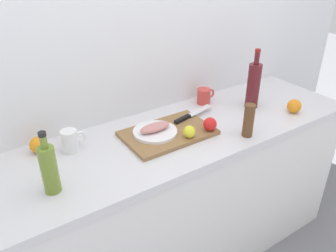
% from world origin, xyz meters
% --- Properties ---
extents(back_wall, '(3.20, 0.05, 2.50)m').
position_xyz_m(back_wall, '(0.00, 0.33, 1.25)').
color(back_wall, white).
rests_on(back_wall, ground_plane).
extents(kitchen_counter, '(2.00, 0.60, 0.90)m').
position_xyz_m(kitchen_counter, '(0.00, 0.00, 0.45)').
color(kitchen_counter, white).
rests_on(kitchen_counter, ground_plane).
extents(cutting_board, '(0.45, 0.29, 0.02)m').
position_xyz_m(cutting_board, '(-0.08, 0.01, 0.91)').
color(cutting_board, olive).
rests_on(cutting_board, kitchen_counter).
extents(white_plate, '(0.22, 0.22, 0.01)m').
position_xyz_m(white_plate, '(-0.15, 0.03, 0.93)').
color(white_plate, white).
rests_on(white_plate, cutting_board).
extents(fish_fillet, '(0.16, 0.07, 0.04)m').
position_xyz_m(fish_fillet, '(-0.15, 0.03, 0.95)').
color(fish_fillet, tan).
rests_on(fish_fillet, white_plate).
extents(chef_knife, '(0.29, 0.09, 0.02)m').
position_xyz_m(chef_knife, '(0.10, 0.08, 0.93)').
color(chef_knife, silver).
rests_on(chef_knife, cutting_board).
extents(lemon_0, '(0.06, 0.06, 0.06)m').
position_xyz_m(lemon_0, '(-0.03, -0.09, 0.95)').
color(lemon_0, yellow).
rests_on(lemon_0, cutting_board).
extents(tomato_0, '(0.07, 0.07, 0.07)m').
position_xyz_m(tomato_0, '(0.10, -0.09, 0.95)').
color(tomato_0, red).
rests_on(tomato_0, cutting_board).
extents(olive_oil_bottle, '(0.06, 0.06, 0.26)m').
position_xyz_m(olive_oil_bottle, '(-0.70, -0.10, 1.01)').
color(olive_oil_bottle, olive).
rests_on(olive_oil_bottle, kitchen_counter).
extents(wine_bottle, '(0.07, 0.07, 0.34)m').
position_xyz_m(wine_bottle, '(0.50, 0.01, 1.04)').
color(wine_bottle, '#59191E').
rests_on(wine_bottle, kitchen_counter).
extents(coffee_mug_0, '(0.12, 0.08, 0.11)m').
position_xyz_m(coffee_mug_0, '(-0.53, 0.14, 0.95)').
color(coffee_mug_0, white).
rests_on(coffee_mug_0, kitchen_counter).
extents(coffee_mug_1, '(0.12, 0.08, 0.09)m').
position_xyz_m(coffee_mug_1, '(0.30, 0.20, 0.95)').
color(coffee_mug_1, '#CC3F38').
rests_on(coffee_mug_1, kitchen_counter).
extents(orange_0, '(0.08, 0.08, 0.08)m').
position_xyz_m(orange_0, '(0.65, -0.17, 0.94)').
color(orange_0, orange).
rests_on(orange_0, kitchen_counter).
extents(orange_1, '(0.08, 0.08, 0.08)m').
position_xyz_m(orange_1, '(-0.66, 0.21, 0.94)').
color(orange_1, orange).
rests_on(orange_1, kitchen_counter).
extents(pepper_mill, '(0.05, 0.05, 0.17)m').
position_xyz_m(pepper_mill, '(0.24, -0.21, 0.99)').
color(pepper_mill, brown).
rests_on(pepper_mill, kitchen_counter).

